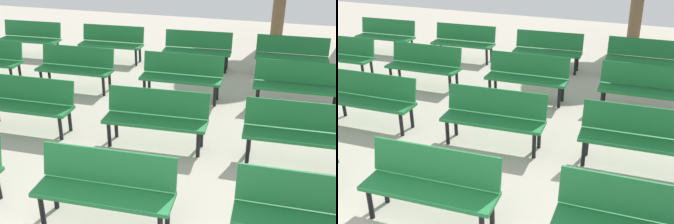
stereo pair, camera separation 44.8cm
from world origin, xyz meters
The scene contains 12 objects.
bench_r0_c2 centered at (-0.13, 1.53, 0.50)m, with size 1.63×0.58×0.87m.
bench_r0_c3 centered at (2.10, 1.71, 0.50)m, with size 1.62×0.54×0.87m.
bench_r1_c1 centered at (-2.40, 3.36, 0.50)m, with size 1.62×0.54×0.87m.
bench_r1_c2 centered at (-0.17, 3.47, 0.50)m, with size 1.63×0.59×0.87m.
bench_r1_c3 centered at (1.96, 3.60, 0.50)m, with size 1.62×0.56×0.87m.
bench_r2_c1 centered at (-2.54, 5.28, 0.50)m, with size 1.62×0.54×0.87m.
bench_r2_c2 centered at (-0.29, 5.41, 0.50)m, with size 1.62×0.55×0.87m.
bench_r2_c3 centered at (1.89, 5.57, 0.50)m, with size 1.62×0.54×0.87m.
bench_r3_c0 centered at (-4.84, 7.10, 0.50)m, with size 1.63×0.57×0.87m.
bench_r3_c1 centered at (-2.61, 7.27, 0.50)m, with size 1.62×0.56×0.87m.
bench_r3_c2 centered at (-0.43, 7.32, 0.50)m, with size 1.63×0.59×0.87m.
bench_r3_c3 centered at (1.73, 7.46, 0.50)m, with size 1.62×0.54×0.87m.
Camera 1 is at (1.68, -1.96, 3.19)m, focal length 43.98 mm.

